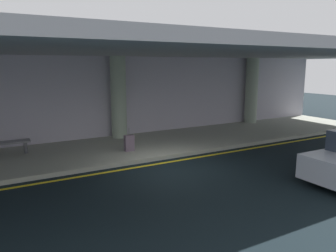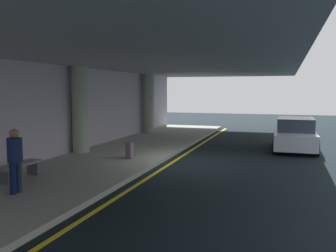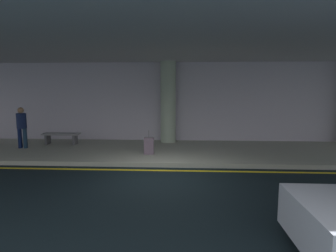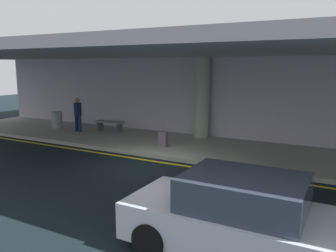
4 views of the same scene
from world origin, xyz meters
name	(u,v)px [view 1 (image 1 of 4)]	position (x,y,z in m)	size (l,w,h in m)	color
ground_plane	(172,168)	(0.00, 0.00, 0.00)	(60.00, 60.00, 0.00)	black
sidewalk	(135,146)	(0.00, 3.10, 0.07)	(26.00, 4.20, 0.15)	#989B8C
lane_stripe_yellow	(163,163)	(0.00, 0.66, 0.00)	(26.00, 0.14, 0.01)	yellow
support_column_far_left	(119,97)	(0.00, 4.79, 1.97)	(0.69, 0.69, 3.65)	#92A18C
support_column_left_mid	(252,91)	(8.00, 4.79, 1.97)	(0.69, 0.69, 3.65)	#93A08D
ceiling_overhang	(138,50)	(0.00, 2.60, 3.95)	(28.00, 13.20, 0.30)	#9C9CA2
terminal_back_wall	(114,98)	(0.00, 5.35, 1.90)	(26.00, 0.30, 3.80)	#B2ACBB
suitcase_upright_primary	(129,143)	(-0.59, 2.26, 0.46)	(0.36, 0.22, 0.90)	#615160
bench_metal	(7,145)	(-4.70, 4.01, 0.50)	(1.60, 0.50, 0.48)	slate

